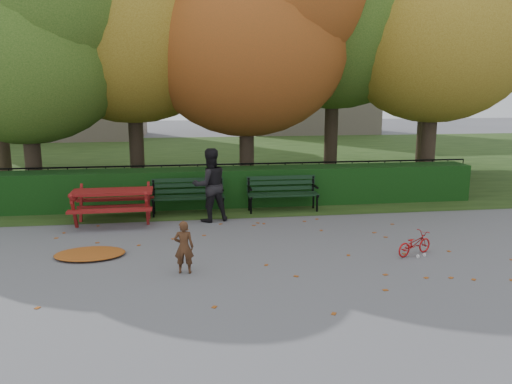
{
  "coord_description": "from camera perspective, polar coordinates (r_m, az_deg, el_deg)",
  "views": [
    {
      "loc": [
        -1.39,
        -8.61,
        3.02
      ],
      "look_at": [
        0.06,
        1.27,
        1.0
      ],
      "focal_mm": 35.0,
      "sensor_mm": 36.0,
      "label": 1
    }
  ],
  "objects": [
    {
      "name": "grass_strip",
      "position": [
        22.85,
        -4.79,
        3.82
      ],
      "size": [
        90.0,
        90.0,
        0.0
      ],
      "primitive_type": "plane",
      "color": "#1B3110",
      "rests_on": "ground"
    },
    {
      "name": "bicycle",
      "position": [
        9.85,
        17.66,
        -5.64
      ],
      "size": [
        0.89,
        0.61,
        0.44
      ],
      "primitive_type": "imported",
      "rotation": [
        0.0,
        0.0,
        1.98
      ],
      "color": "#AD1010",
      "rests_on": "ground"
    },
    {
      "name": "tree_a",
      "position": [
        14.76,
        -24.25,
        16.31
      ],
      "size": [
        5.88,
        5.6,
        7.48
      ],
      "color": "black",
      "rests_on": "ground"
    },
    {
      "name": "adult",
      "position": [
        11.72,
        -5.28,
        0.8
      ],
      "size": [
        0.99,
        0.86,
        1.73
      ],
      "primitive_type": "imported",
      "rotation": [
        0.0,
        0.0,
        3.41
      ],
      "color": "black",
      "rests_on": "ground"
    },
    {
      "name": "child",
      "position": [
        8.5,
        -8.24,
        -6.25
      ],
      "size": [
        0.36,
        0.26,
        0.91
      ],
      "primitive_type": "imported",
      "rotation": [
        0.0,
        0.0,
        3.02
      ],
      "color": "#462816",
      "rests_on": "ground"
    },
    {
      "name": "building_left",
      "position": [
        35.72,
        -21.67,
        17.88
      ],
      "size": [
        10.0,
        7.0,
        15.0
      ],
      "primitive_type": "cube",
      "color": "tan",
      "rests_on": "ground"
    },
    {
      "name": "building_right",
      "position": [
        37.91,
        6.27,
        15.89
      ],
      "size": [
        9.0,
        6.0,
        12.0
      ],
      "primitive_type": "cube",
      "color": "tan",
      "rests_on": "ground"
    },
    {
      "name": "tree_c",
      "position": [
        14.85,
        0.35,
        18.42
      ],
      "size": [
        6.3,
        6.0,
        8.0
      ],
      "color": "black",
      "rests_on": "ground"
    },
    {
      "name": "ground",
      "position": [
        9.23,
        0.77,
        -7.67
      ],
      "size": [
        90.0,
        90.0,
        0.0
      ],
      "primitive_type": "plane",
      "color": "#5E5E62",
      "rests_on": "ground"
    },
    {
      "name": "tree_b",
      "position": [
        15.57,
        -12.92,
        19.97
      ],
      "size": [
        6.72,
        6.4,
        8.79
      ],
      "color": "black",
      "rests_on": "ground"
    },
    {
      "name": "leaf_pile",
      "position": [
        9.88,
        -18.45,
        -6.7
      ],
      "size": [
        1.44,
        1.13,
        0.09
      ],
      "primitive_type": "ellipsoid",
      "rotation": [
        0.0,
        0.0,
        0.19
      ],
      "color": "brown",
      "rests_on": "ground"
    },
    {
      "name": "hedge",
      "position": [
        13.42,
        -2.26,
        0.61
      ],
      "size": [
        13.0,
        0.9,
        1.0
      ],
      "primitive_type": "cube",
      "color": "black",
      "rests_on": "ground"
    },
    {
      "name": "iron_fence",
      "position": [
        14.2,
        -2.6,
        1.35
      ],
      "size": [
        14.0,
        0.04,
        1.02
      ],
      "color": "black",
      "rests_on": "ground"
    },
    {
      "name": "picnic_table",
      "position": [
        11.99,
        -16.06,
        -0.63
      ],
      "size": [
        1.85,
        1.51,
        0.89
      ],
      "rotation": [
        0.0,
        0.0,
        0.02
      ],
      "color": "maroon",
      "rests_on": "ground"
    },
    {
      "name": "bench_right",
      "position": [
        12.8,
        3.02,
        0.16
      ],
      "size": [
        1.8,
        0.57,
        0.88
      ],
      "color": "black",
      "rests_on": "ground"
    },
    {
      "name": "leaf_scatter",
      "position": [
        9.51,
        0.49,
        -7.05
      ],
      "size": [
        9.0,
        5.7,
        0.01
      ],
      "primitive_type": null,
      "color": "brown",
      "rests_on": "ground"
    },
    {
      "name": "tree_g",
      "position": [
        20.91,
        20.38,
        17.22
      ],
      "size": [
        6.3,
        6.0,
        8.55
      ],
      "color": "black",
      "rests_on": "ground"
    },
    {
      "name": "bench_left",
      "position": [
        12.56,
        -7.77,
        -0.15
      ],
      "size": [
        1.8,
        0.57,
        0.88
      ],
      "color": "black",
      "rests_on": "ground"
    },
    {
      "name": "tree_e",
      "position": [
        16.54,
        21.39,
        17.86
      ],
      "size": [
        6.09,
        5.8,
        8.16
      ],
      "color": "black",
      "rests_on": "ground"
    }
  ]
}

